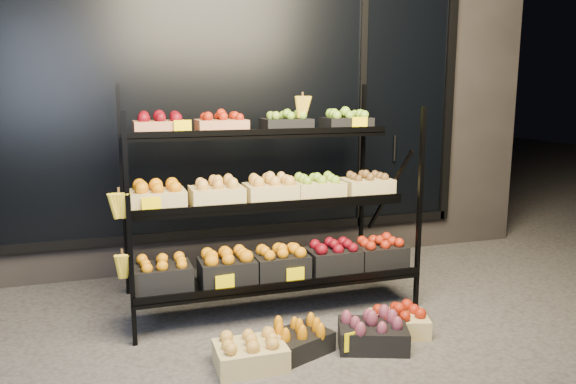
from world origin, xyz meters
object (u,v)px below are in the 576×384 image
object	(u,v)px
display_rack	(268,203)
floor_crate_left	(250,352)
floor_crate_midleft	(299,339)
floor_crate_midright	(399,321)

from	to	relation	value
display_rack	floor_crate_left	xyz separation A→B (m)	(-0.38, -0.93, -0.69)
display_rack	floor_crate_left	size ratio (longest dim) A/B	5.24
floor_crate_midleft	floor_crate_midright	size ratio (longest dim) A/B	1.04
floor_crate_midright	display_rack	bearing A→B (deg)	147.94
display_rack	floor_crate_midright	xyz separation A→B (m)	(0.69, -0.79, -0.70)
display_rack	floor_crate_left	world-z (taller)	display_rack
floor_crate_midright	floor_crate_midleft	bearing A→B (deg)	-158.84
display_rack	floor_crate_midleft	world-z (taller)	display_rack
display_rack	floor_crate_midleft	distance (m)	1.10
display_rack	floor_crate_midleft	xyz separation A→B (m)	(-0.05, -0.84, -0.70)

